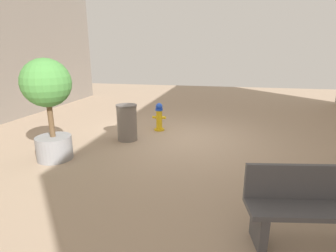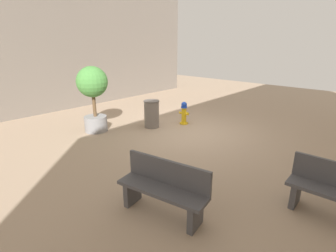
# 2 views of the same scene
# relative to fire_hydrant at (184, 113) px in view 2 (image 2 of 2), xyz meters

# --- Properties ---
(ground_plane) EXTENTS (23.40, 23.40, 0.00)m
(ground_plane) POSITION_rel_fire_hydrant_xyz_m (-0.80, 0.64, -0.41)
(ground_plane) COLOR tan
(building_facade_right) EXTENTS (0.70, 18.00, 7.98)m
(building_facade_right) POSITION_rel_fire_hydrant_xyz_m (5.50, 3.34, 3.58)
(building_facade_right) COLOR slate
(building_facade_right) RESTS_ON ground_plane
(fire_hydrant) EXTENTS (0.40, 0.37, 0.82)m
(fire_hydrant) POSITION_rel_fire_hydrant_xyz_m (0.00, 0.00, 0.00)
(fire_hydrant) COLOR gold
(fire_hydrant) RESTS_ON ground_plane
(bench_far) EXTENTS (1.65, 0.71, 0.95)m
(bench_far) POSITION_rel_fire_hydrant_xyz_m (-2.94, 4.19, 0.08)
(bench_far) COLOR #4C4C51
(bench_far) RESTS_ON ground_plane
(planter_tree) EXTENTS (0.98, 0.98, 2.13)m
(planter_tree) POSITION_rel_fire_hydrant_xyz_m (1.68, 2.58, 0.92)
(planter_tree) COLOR gray
(planter_tree) RESTS_ON ground_plane
(trash_bin) EXTENTS (0.54, 0.54, 0.94)m
(trash_bin) POSITION_rel_fire_hydrant_xyz_m (0.60, 1.04, 0.06)
(trash_bin) COLOR slate
(trash_bin) RESTS_ON ground_plane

